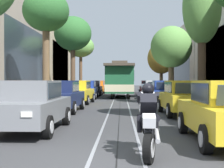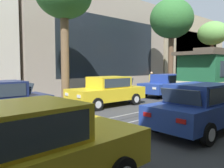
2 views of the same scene
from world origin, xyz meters
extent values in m
plane|color=#38383A|center=(0.00, 18.40, 0.00)|extent=(160.00, 160.00, 0.00)
cube|color=gray|center=(-0.53, 21.00, 0.01)|extent=(0.08, 54.00, 0.01)
cube|color=gray|center=(0.53, 21.00, 0.01)|extent=(0.08, 54.00, 0.01)
cube|color=black|center=(0.00, 21.00, 0.00)|extent=(0.03, 54.00, 0.01)
cube|color=#2D3842|center=(-7.95, 21.00, 3.74)|extent=(0.04, 10.73, 4.98)
cube|color=tan|center=(-10.27, 36.34, 4.26)|extent=(4.68, 15.03, 8.51)
cube|color=#2D3842|center=(-7.95, 36.34, 3.83)|extent=(0.04, 10.73, 5.11)
cube|color=#2D3842|center=(7.95, 21.00, 3.54)|extent=(0.04, 10.73, 4.71)
cube|color=beige|center=(10.77, 36.34, 4.35)|extent=(5.66, 15.03, 8.69)
cube|color=#2D3842|center=(7.95, 36.34, 3.91)|extent=(0.04, 10.73, 5.21)
cube|color=slate|center=(-2.76, 3.98, 0.65)|extent=(1.86, 4.32, 0.66)
cube|color=slate|center=(-2.76, 4.13, 1.28)|extent=(1.50, 2.08, 0.60)
cube|color=#2D3842|center=(-2.77, 3.29, 1.26)|extent=(1.33, 0.24, 0.47)
cube|color=#2D3842|center=(-2.74, 5.31, 1.26)|extent=(1.30, 0.22, 0.45)
cube|color=#2D3842|center=(-2.01, 4.12, 1.28)|extent=(0.05, 1.81, 0.47)
cube|color=#2D3842|center=(-3.50, 4.14, 1.28)|extent=(0.05, 1.81, 0.47)
cube|color=white|center=(-2.23, 1.81, 0.75)|extent=(0.28, 0.04, 0.14)
cube|color=#B21414|center=(-2.17, 6.13, 0.75)|extent=(0.28, 0.04, 0.12)
cube|color=#B21414|center=(-3.29, 6.14, 0.75)|extent=(0.28, 0.04, 0.12)
cylinder|color=black|center=(-1.90, 2.63, 0.32)|extent=(0.21, 0.64, 0.64)
cylinder|color=silver|center=(-1.79, 2.63, 0.32)|extent=(0.02, 0.35, 0.35)
cylinder|color=black|center=(-1.86, 5.30, 0.32)|extent=(0.21, 0.64, 0.64)
cylinder|color=silver|center=(-1.75, 5.29, 0.32)|extent=(0.02, 0.35, 0.35)
cylinder|color=black|center=(-3.62, 5.32, 0.32)|extent=(0.21, 0.64, 0.64)
cylinder|color=silver|center=(-3.73, 5.32, 0.32)|extent=(0.02, 0.35, 0.35)
cube|color=#19234C|center=(-2.97, 10.04, 0.65)|extent=(1.91, 4.35, 0.66)
cube|color=#19234C|center=(-2.97, 10.19, 1.28)|extent=(1.53, 2.10, 0.60)
cube|color=#2D3842|center=(-2.99, 9.35, 1.26)|extent=(1.34, 0.26, 0.47)
cube|color=#2D3842|center=(-2.94, 11.37, 1.26)|extent=(1.30, 0.23, 0.45)
cube|color=#2D3842|center=(-2.22, 10.17, 1.28)|extent=(0.08, 1.81, 0.47)
cube|color=#2D3842|center=(-3.72, 10.21, 1.28)|extent=(0.08, 1.81, 0.47)
cube|color=white|center=(-2.47, 7.87, 0.75)|extent=(0.28, 0.05, 0.14)
cube|color=#B21414|center=(-2.36, 12.19, 0.75)|extent=(0.28, 0.05, 0.12)
cube|color=white|center=(-3.59, 7.90, 0.75)|extent=(0.28, 0.05, 0.14)
cube|color=#B21414|center=(-3.47, 12.22, 0.75)|extent=(0.28, 0.05, 0.12)
cylinder|color=black|center=(-2.13, 8.69, 0.32)|extent=(0.22, 0.65, 0.64)
cylinder|color=silver|center=(-2.02, 8.68, 0.32)|extent=(0.03, 0.35, 0.35)
cylinder|color=black|center=(-3.89, 8.73, 0.32)|extent=(0.22, 0.65, 0.64)
cylinder|color=silver|center=(-4.00, 8.74, 0.32)|extent=(0.03, 0.35, 0.35)
cylinder|color=black|center=(-2.06, 11.35, 0.32)|extent=(0.22, 0.65, 0.64)
cylinder|color=silver|center=(-1.95, 11.35, 0.32)|extent=(0.03, 0.35, 0.35)
cylinder|color=black|center=(-3.82, 11.40, 0.32)|extent=(0.22, 0.65, 0.64)
cylinder|color=silver|center=(-3.93, 11.40, 0.32)|extent=(0.03, 0.35, 0.35)
cube|color=gold|center=(-2.93, 15.88, 0.65)|extent=(1.97, 4.37, 0.66)
cube|color=gold|center=(-2.93, 16.03, 1.28)|extent=(1.56, 2.12, 0.60)
cube|color=#2D3842|center=(-2.96, 15.19, 1.26)|extent=(1.34, 0.28, 0.47)
cube|color=#2D3842|center=(-2.88, 17.21, 1.26)|extent=(1.30, 0.25, 0.45)
cube|color=#2D3842|center=(-2.18, 16.00, 1.28)|extent=(0.10, 1.81, 0.47)
cube|color=#2D3842|center=(-3.68, 16.06, 1.28)|extent=(0.10, 1.81, 0.47)
cube|color=white|center=(-2.47, 13.70, 0.75)|extent=(0.28, 0.05, 0.14)
cube|color=#B21414|center=(-2.29, 18.01, 0.75)|extent=(0.28, 0.05, 0.12)
cube|color=white|center=(-3.58, 13.74, 0.75)|extent=(0.28, 0.05, 0.14)
cube|color=#B21414|center=(-3.40, 18.06, 0.75)|extent=(0.28, 0.05, 0.12)
cylinder|color=black|center=(-2.11, 14.51, 0.32)|extent=(0.23, 0.65, 0.64)
cylinder|color=silver|center=(-2.00, 14.50, 0.32)|extent=(0.03, 0.35, 0.35)
cylinder|color=black|center=(-3.87, 14.58, 0.32)|extent=(0.23, 0.65, 0.64)
cylinder|color=silver|center=(-3.98, 14.59, 0.32)|extent=(0.03, 0.35, 0.35)
cylinder|color=black|center=(-2.00, 17.17, 0.32)|extent=(0.23, 0.65, 0.64)
cylinder|color=silver|center=(-1.89, 17.17, 0.32)|extent=(0.03, 0.35, 0.35)
cylinder|color=black|center=(-3.76, 17.24, 0.32)|extent=(0.23, 0.65, 0.64)
cylinder|color=silver|center=(-3.87, 17.25, 0.32)|extent=(0.03, 0.35, 0.35)
cube|color=#233D93|center=(-3.00, 21.64, 0.65)|extent=(1.85, 4.32, 0.66)
cube|color=#233D93|center=(-3.00, 21.79, 1.28)|extent=(1.50, 2.08, 0.60)
cube|color=#2D3842|center=(-2.99, 20.95, 1.26)|extent=(1.33, 0.24, 0.47)
cube|color=#2D3842|center=(-3.02, 22.97, 1.26)|extent=(1.30, 0.21, 0.45)
cube|color=#2D3842|center=(-2.25, 21.80, 1.28)|extent=(0.05, 1.81, 0.47)
cube|color=#2D3842|center=(-3.75, 21.78, 1.28)|extent=(0.05, 1.81, 0.47)
cube|color=white|center=(-2.42, 19.48, 0.75)|extent=(0.28, 0.04, 0.14)
cube|color=#B21414|center=(-2.47, 23.80, 0.75)|extent=(0.28, 0.04, 0.12)
cube|color=white|center=(-3.54, 19.47, 0.75)|extent=(0.28, 0.04, 0.14)
cube|color=#B21414|center=(-3.58, 23.79, 0.75)|extent=(0.28, 0.04, 0.12)
cylinder|color=black|center=(-2.11, 20.31, 0.32)|extent=(0.21, 0.64, 0.64)
cylinder|color=silver|center=(-2.00, 20.32, 0.32)|extent=(0.02, 0.35, 0.35)
cylinder|color=black|center=(-3.87, 20.30, 0.32)|extent=(0.21, 0.64, 0.64)
cylinder|color=silver|center=(-3.98, 20.29, 0.32)|extent=(0.02, 0.35, 0.35)
cylinder|color=black|center=(-2.14, 22.98, 0.32)|extent=(0.21, 0.64, 0.64)
cylinder|color=silver|center=(-2.03, 22.98, 0.32)|extent=(0.02, 0.35, 0.35)
cylinder|color=black|center=(-3.90, 22.96, 0.32)|extent=(0.21, 0.64, 0.64)
cylinder|color=silver|center=(-4.01, 22.96, 0.32)|extent=(0.02, 0.35, 0.35)
cube|color=black|center=(-2.95, 27.49, 0.65)|extent=(1.85, 4.32, 0.66)
cube|color=black|center=(-2.95, 27.64, 1.28)|extent=(1.50, 2.08, 0.60)
cube|color=#2D3842|center=(-2.94, 26.80, 1.26)|extent=(1.33, 0.24, 0.47)
cube|color=#2D3842|center=(-2.97, 28.82, 1.26)|extent=(1.30, 0.21, 0.45)
cube|color=#2D3842|center=(-2.20, 27.65, 1.28)|extent=(0.05, 1.81, 0.47)
cube|color=#2D3842|center=(-3.70, 27.63, 1.28)|extent=(0.05, 1.81, 0.47)
cube|color=white|center=(-2.36, 25.34, 0.75)|extent=(0.28, 0.04, 0.14)
cube|color=#B21414|center=(-2.42, 29.66, 0.75)|extent=(0.28, 0.04, 0.12)
cube|color=white|center=(-3.48, 25.32, 0.75)|extent=(0.28, 0.04, 0.14)
cube|color=#B21414|center=(-3.53, 29.64, 0.75)|extent=(0.28, 0.04, 0.12)
cylinder|color=black|center=(-2.05, 26.17, 0.32)|extent=(0.21, 0.64, 0.64)
cylinder|color=silver|center=(-1.94, 26.17, 0.32)|extent=(0.02, 0.35, 0.35)
cylinder|color=black|center=(-3.81, 26.15, 0.32)|extent=(0.21, 0.64, 0.64)
cylinder|color=silver|center=(-3.92, 26.15, 0.32)|extent=(0.02, 0.35, 0.35)
cylinder|color=black|center=(-2.09, 28.83, 0.32)|extent=(0.21, 0.64, 0.64)
cylinder|color=silver|center=(-1.98, 28.84, 0.32)|extent=(0.02, 0.35, 0.35)
cylinder|color=black|center=(-3.85, 28.81, 0.32)|extent=(0.21, 0.64, 0.64)
cylinder|color=silver|center=(-3.96, 28.81, 0.32)|extent=(0.02, 0.35, 0.35)
cube|color=orange|center=(-2.84, 33.22, 0.65)|extent=(1.87, 4.33, 0.66)
cube|color=orange|center=(-2.84, 33.37, 1.28)|extent=(1.51, 2.09, 0.60)
cube|color=#2D3842|center=(-2.85, 32.53, 1.26)|extent=(1.34, 0.24, 0.47)
cube|color=#2D3842|center=(-2.82, 34.56, 1.26)|extent=(1.30, 0.22, 0.45)
cube|color=#2D3842|center=(-2.09, 33.36, 1.28)|extent=(0.06, 1.81, 0.47)
cube|color=#2D3842|center=(-3.59, 33.38, 1.28)|extent=(0.06, 1.81, 0.47)
cube|color=white|center=(-2.32, 31.05, 0.75)|extent=(0.28, 0.04, 0.14)
cube|color=#B21414|center=(-2.25, 35.37, 0.75)|extent=(0.28, 0.04, 0.12)
cube|color=white|center=(-3.43, 31.07, 0.75)|extent=(0.28, 0.04, 0.14)
cube|color=#B21414|center=(-3.37, 35.39, 0.75)|extent=(0.28, 0.04, 0.12)
cylinder|color=black|center=(-1.98, 31.88, 0.32)|extent=(0.21, 0.64, 0.64)
cylinder|color=silver|center=(-1.87, 31.87, 0.32)|extent=(0.03, 0.35, 0.35)
cylinder|color=black|center=(-3.74, 31.90, 0.32)|extent=(0.21, 0.64, 0.64)
cylinder|color=silver|center=(-3.85, 31.91, 0.32)|extent=(0.03, 0.35, 0.35)
cylinder|color=black|center=(-1.94, 34.54, 0.32)|extent=(0.21, 0.64, 0.64)
cylinder|color=silver|center=(-1.83, 34.54, 0.32)|extent=(0.03, 0.35, 0.35)
cylinder|color=black|center=(-3.70, 34.57, 0.32)|extent=(0.21, 0.64, 0.64)
cylinder|color=silver|center=(-3.81, 34.57, 0.32)|extent=(0.03, 0.35, 0.35)
cube|color=orange|center=(-2.78, 39.65, 0.65)|extent=(1.85, 4.32, 0.66)
cube|color=orange|center=(-2.78, 39.80, 1.28)|extent=(1.50, 2.08, 0.60)
cube|color=#2D3842|center=(-2.79, 38.96, 1.26)|extent=(1.33, 0.24, 0.47)
cube|color=#2D3842|center=(-2.76, 40.98, 1.26)|extent=(1.30, 0.21, 0.45)
cube|color=#2D3842|center=(-2.03, 39.79, 1.28)|extent=(0.05, 1.81, 0.47)
cube|color=#2D3842|center=(-3.52, 39.81, 1.28)|extent=(0.05, 1.81, 0.47)
cube|color=white|center=(-2.25, 37.48, 0.75)|extent=(0.28, 0.04, 0.14)
cube|color=#B21414|center=(-2.20, 41.80, 0.75)|extent=(0.28, 0.04, 0.12)
cube|color=white|center=(-3.36, 37.49, 0.75)|extent=(0.28, 0.04, 0.14)
cube|color=#B21414|center=(-3.31, 41.81, 0.75)|extent=(0.28, 0.04, 0.12)
cylinder|color=black|center=(-1.91, 38.30, 0.32)|extent=(0.21, 0.64, 0.64)
cylinder|color=silver|center=(-1.80, 38.30, 0.32)|extent=(0.02, 0.35, 0.35)
cylinder|color=black|center=(-3.67, 38.32, 0.32)|extent=(0.21, 0.64, 0.64)
cylinder|color=silver|center=(-3.78, 38.33, 0.32)|extent=(0.02, 0.35, 0.35)
cylinder|color=black|center=(-1.88, 40.97, 0.32)|extent=(0.21, 0.64, 0.64)
cylinder|color=silver|center=(-1.77, 40.97, 0.32)|extent=(0.02, 0.35, 0.35)
cylinder|color=black|center=(-3.64, 40.99, 0.32)|extent=(0.21, 0.64, 0.64)
cylinder|color=silver|center=(-3.75, 40.99, 0.32)|extent=(0.02, 0.35, 0.35)
cube|color=#2D3842|center=(2.80, 2.99, 1.26)|extent=(1.33, 0.23, 0.47)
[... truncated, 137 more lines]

